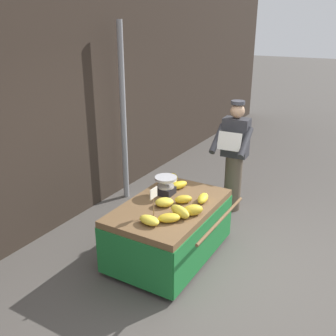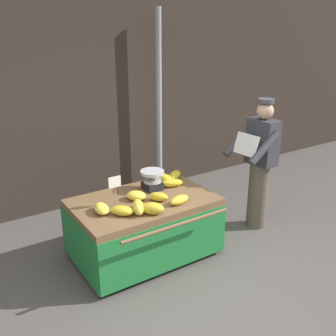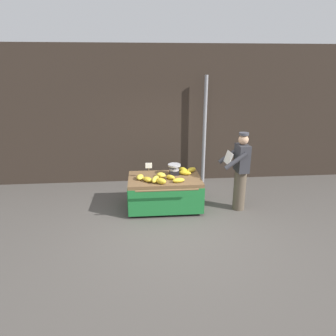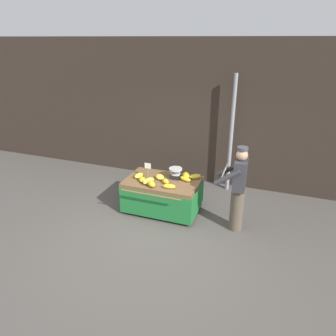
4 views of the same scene
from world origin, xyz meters
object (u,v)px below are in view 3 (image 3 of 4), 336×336
Objects in this scene: banana_bunch_4 at (191,170)px; banana_bunch_7 at (183,170)px; banana_bunch_0 at (185,173)px; banana_bunch_9 at (161,175)px; street_pole at (204,131)px; banana_bunch_3 at (179,180)px; banana_bunch_2 at (140,177)px; vendor_person at (240,171)px; banana_bunch_6 at (161,181)px; banana_bunch_8 at (148,179)px; banana_bunch_1 at (171,177)px; banana_bunch_5 at (155,179)px; weighing_scale at (174,169)px; price_sign at (149,167)px; banana_cart at (165,186)px.

banana_bunch_7 is (-0.20, -0.03, 0.01)m from banana_bunch_4.
banana_bunch_9 reaches higher than banana_bunch_0.
banana_bunch_3 is at bearing -115.95° from street_pole.
banana_bunch_9 is at bearing 10.26° from banana_bunch_2.
street_pole is 1.84m from vendor_person.
banana_bunch_6 is at bearing -130.13° from banana_bunch_7.
banana_bunch_1 is at bearing 9.85° from banana_bunch_8.
banana_bunch_6 is (-0.74, -0.67, 0.01)m from banana_bunch_4.
banana_bunch_0 is 1.07× the size of banana_bunch_3.
banana_bunch_5 reaches higher than banana_bunch_7.
banana_bunch_0 is (0.23, -0.06, -0.07)m from weighing_scale.
banana_bunch_4 reaches higher than banana_bunch_9.
price_sign reaches higher than banana_bunch_8.
banana_bunch_1 is 0.68m from banana_bunch_4.
banana_bunch_3 is at bearing -85.92° from weighing_scale.
banana_bunch_4 is at bearing 42.32° from banana_bunch_6.
weighing_scale is 1.01× the size of banana_bunch_0.
banana_bunch_9 is at bearing 85.46° from banana_bunch_6.
banana_bunch_1 reaches higher than banana_cart.
banana_bunch_2 is 1.22m from banana_bunch_4.
banana_bunch_5 is at bearing -15.86° from banana_bunch_8.
banana_bunch_1 is at bearing 21.89° from banana_bunch_5.
banana_bunch_2 is at bearing -162.47° from weighing_scale.
banana_bunch_2 is (-0.19, -0.06, -0.20)m from price_sign.
banana_bunch_5 is (-1.36, -1.76, -0.63)m from street_pole.
banana_bunch_7 is 1.00× the size of banana_bunch_8.
vendor_person is at bearing 5.55° from banana_bunch_6.
banana_cart is 0.30m from banana_bunch_1.
banana_bunch_2 reaches higher than banana_bunch_8.
weighing_scale is 1.27× the size of banana_bunch_9.
vendor_person is (1.49, -0.07, 0.11)m from banana_bunch_1.
vendor_person reaches higher than banana_bunch_5.
banana_bunch_8 is at bearing -170.15° from banana_bunch_1.
banana_cart is at bearing 130.26° from banana_bunch_3.
price_sign reaches higher than banana_bunch_4.
banana_bunch_1 is 0.25m from banana_bunch_9.
banana_bunch_5 is (0.32, -0.20, 0.01)m from banana_bunch_2.
banana_cart is at bearing 50.78° from banana_bunch_5.
banana_bunch_8 is at bearing -99.23° from price_sign.
vendor_person is at bearing -7.00° from banana_cart.
price_sign reaches higher than banana_bunch_1.
banana_bunch_1 is 0.35m from banana_bunch_5.
banana_bunch_0 is at bearing 22.30° from banana_bunch_8.
banana_bunch_3 is at bearing -113.68° from banana_bunch_0.
banana_cart is at bearing -140.91° from weighing_scale.
banana_bunch_2 is (-0.53, -0.05, 0.25)m from banana_cart.
street_pole is 1.67m from banana_bunch_0.
banana_bunch_5 is 0.84m from banana_bunch_7.
vendor_person is at bearing -22.24° from banana_bunch_7.
weighing_scale is (-0.92, -1.32, -0.57)m from street_pole.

